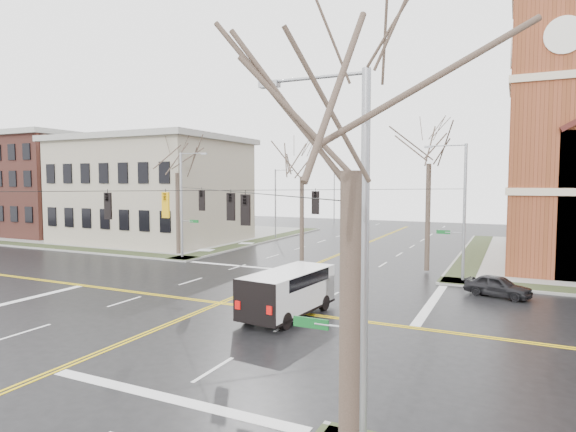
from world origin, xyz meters
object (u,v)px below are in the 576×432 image
at_px(streetlight_north_a, 277,201).
at_px(cargo_van, 291,289).
at_px(signal_pole_se, 357,258).
at_px(streetlight_north_b, 335,196).
at_px(signal_pole_ne, 462,208).
at_px(signal_pole_nw, 183,202).
at_px(parked_car_a, 498,286).
at_px(tree_ne, 429,156).
at_px(tree_nw_near, 302,171).
at_px(tree_nw_far, 177,168).
at_px(tree_se, 351,144).

height_order(streetlight_north_a, cargo_van, streetlight_north_a).
bearing_deg(signal_pole_se, streetlight_north_b, 110.27).
relative_size(signal_pole_ne, streetlight_north_a, 1.12).
height_order(signal_pole_nw, streetlight_north_b, signal_pole_nw).
bearing_deg(streetlight_north_b, streetlight_north_a, -90.00).
bearing_deg(cargo_van, parked_car_a, 49.11).
relative_size(signal_pole_nw, streetlight_north_a, 1.12).
relative_size(signal_pole_se, tree_ne, 0.77).
height_order(signal_pole_se, tree_nw_near, tree_nw_near).
relative_size(parked_car_a, tree_nw_far, 0.34).
bearing_deg(tree_ne, signal_pole_nw, -172.67).
bearing_deg(tree_nw_far, signal_pole_se, -45.08).
distance_m(cargo_van, parked_car_a, 12.68).
distance_m(tree_nw_far, tree_nw_near, 11.79).
xyz_separation_m(signal_pole_ne, streetlight_north_a, (-21.97, 16.50, -0.48)).
xyz_separation_m(signal_pole_se, streetlight_north_a, (-21.97, 39.50, -0.48)).
height_order(tree_nw_far, tree_ne, tree_ne).
xyz_separation_m(streetlight_north_b, tree_se, (22.70, -62.20, 2.83)).
bearing_deg(signal_pole_nw, streetlight_north_a, 87.68).
bearing_deg(tree_se, streetlight_north_a, 118.28).
xyz_separation_m(streetlight_north_b, cargo_van, (15.15, -48.46, -3.14)).
bearing_deg(streetlight_north_a, cargo_van, -61.97).
relative_size(cargo_van, tree_nw_near, 0.59).
height_order(tree_nw_near, tree_ne, tree_ne).
height_order(tree_nw_near, tree_se, tree_nw_near).
relative_size(cargo_van, parked_car_a, 1.67).
relative_size(streetlight_north_a, tree_nw_near, 0.77).
xyz_separation_m(streetlight_north_a, cargo_van, (15.15, -28.46, -3.14)).
xyz_separation_m(signal_pole_se, cargo_van, (-6.82, 11.04, -3.62)).
distance_m(parked_car_a, tree_nw_near, 17.68).
relative_size(signal_pole_se, tree_se, 0.90).
xyz_separation_m(signal_pole_nw, tree_nw_near, (9.95, 2.73, 2.60)).
xyz_separation_m(signal_pole_ne, tree_ne, (-2.57, 2.58, 3.54)).
xyz_separation_m(signal_pole_se, streetlight_north_b, (-21.97, 59.50, -0.48)).
relative_size(signal_pole_se, cargo_van, 1.47).
bearing_deg(signal_pole_nw, signal_pole_ne, 0.00).
xyz_separation_m(streetlight_north_b, tree_nw_near, (9.28, -33.77, 3.08)).
relative_size(streetlight_north_a, parked_car_a, 2.17).
relative_size(signal_pole_ne, parked_car_a, 2.44).
relative_size(signal_pole_ne, signal_pole_se, 1.00).
height_order(tree_ne, tree_se, tree_ne).
distance_m(streetlight_north_a, parked_car_a, 31.65).
relative_size(signal_pole_nw, cargo_van, 1.47).
bearing_deg(tree_nw_near, signal_pole_se, -63.74).
bearing_deg(parked_car_a, signal_pole_nw, 101.24).
distance_m(signal_pole_nw, signal_pole_se, 32.28).
relative_size(signal_pole_nw, parked_car_a, 2.44).
height_order(signal_pole_se, parked_car_a, signal_pole_se).
bearing_deg(tree_se, signal_pole_nw, 132.28).
bearing_deg(tree_nw_far, streetlight_north_a, 80.80).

